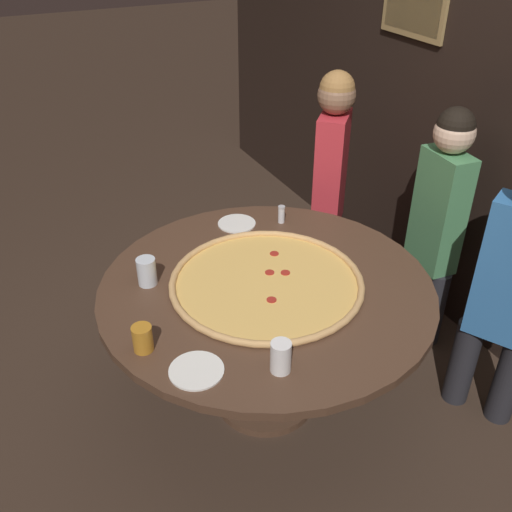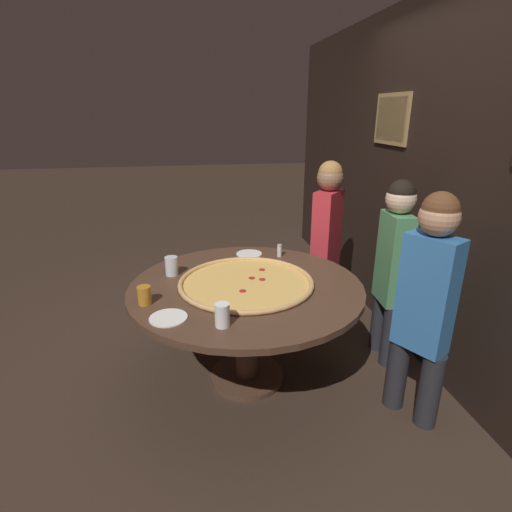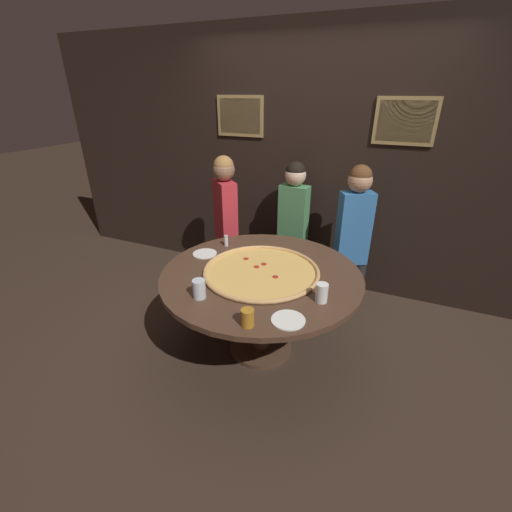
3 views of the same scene
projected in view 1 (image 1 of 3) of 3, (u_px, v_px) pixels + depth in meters
The scene contains 12 objects.
ground_plane at pixel (265, 398), 3.01m from camera, with size 24.00×24.00×0.00m, color #38281E.
dining_table at pixel (266, 308), 2.68m from camera, with size 1.54×1.54×0.74m.
giant_pizza at pixel (267, 282), 2.60m from camera, with size 0.89×0.89×0.03m.
drink_cup_by_shaker at pixel (143, 338), 2.21m from camera, with size 0.08×0.08×0.11m, color #BC7A23.
drink_cup_centre_back at pixel (281, 357), 2.11m from camera, with size 0.08×0.08×0.13m, color white.
drink_cup_near_left at pixel (147, 272), 2.58m from camera, with size 0.09×0.09×0.13m, color silver.
white_plate_near_front at pixel (196, 370), 2.14m from camera, with size 0.21×0.21×0.01m, color white.
white_plate_left_side at pixel (237, 224), 3.08m from camera, with size 0.20×0.20×0.01m, color white.
condiment_shaker at pixel (281, 214), 3.07m from camera, with size 0.04×0.04×0.10m.
diner_side_left at pixel (512, 279), 2.53m from camera, with size 0.37×0.29×1.42m.
diner_far_left at pixel (330, 175), 3.42m from camera, with size 0.35×0.34×1.44m.
diner_far_right at pixel (438, 216), 3.07m from camera, with size 0.35×0.21×1.38m.
Camera 1 is at (1.88, -0.98, 2.26)m, focal length 40.00 mm.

